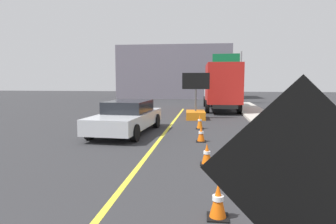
{
  "coord_description": "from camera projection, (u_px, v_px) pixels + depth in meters",
  "views": [
    {
      "loc": [
        1.75,
        0.32,
        2.29
      ],
      "look_at": [
        1.01,
        6.17,
        1.66
      ],
      "focal_mm": 32.13,
      "sensor_mm": 36.0,
      "label": 1
    }
  ],
  "objects": [
    {
      "name": "traffic_cone_near_sign",
      "position": [
        218.0,
        201.0,
        4.96
      ],
      "size": [
        0.36,
        0.36,
        0.61
      ],
      "color": "black",
      "rests_on": "ground"
    },
    {
      "name": "lane_center_stripe",
      "position": [
        118.0,
        193.0,
        6.07
      ],
      "size": [
        0.14,
        36.0,
        0.01
      ],
      "primitive_type": "cube",
      "color": "yellow",
      "rests_on": "ground"
    },
    {
      "name": "highway_guide_sign",
      "position": [
        232.0,
        68.0,
        28.87
      ],
      "size": [
        2.78,
        0.37,
        5.0
      ],
      "color": "gray",
      "rests_on": "ground"
    },
    {
      "name": "box_truck",
      "position": [
        221.0,
        86.0,
        22.58
      ],
      "size": [
        2.64,
        8.0,
        3.41
      ],
      "color": "black",
      "rests_on": "ground"
    },
    {
      "name": "traffic_cone_curbside",
      "position": [
        200.0,
        121.0,
        14.06
      ],
      "size": [
        0.36,
        0.36,
        0.73
      ],
      "color": "black",
      "rests_on": "ground"
    },
    {
      "name": "pickup_car",
      "position": [
        127.0,
        117.0,
        12.97
      ],
      "size": [
        2.32,
        5.24,
        1.38
      ],
      "color": "silver",
      "rests_on": "ground"
    },
    {
      "name": "arrow_board_trailer",
      "position": [
        196.0,
        111.0,
        17.73
      ],
      "size": [
        1.6,
        1.86,
        2.7
      ],
      "color": "orange",
      "rests_on": "ground"
    },
    {
      "name": "traffic_cone_mid_lane",
      "position": [
        207.0,
        154.0,
        8.12
      ],
      "size": [
        0.36,
        0.36,
        0.59
      ],
      "color": "black",
      "rests_on": "ground"
    },
    {
      "name": "far_building_block",
      "position": [
        175.0,
        72.0,
        38.99
      ],
      "size": [
        14.02,
        6.56,
        6.5
      ],
      "primitive_type": "cube",
      "color": "slate",
      "rests_on": "ground"
    },
    {
      "name": "roadwork_sign",
      "position": [
        298.0,
        179.0,
        2.5
      ],
      "size": [
        1.63,
        0.21,
        2.33
      ],
      "color": "#593819",
      "rests_on": "ground"
    },
    {
      "name": "traffic_cone_far_lane",
      "position": [
        201.0,
        134.0,
        11.14
      ],
      "size": [
        0.36,
        0.36,
        0.6
      ],
      "color": "black",
      "rests_on": "ground"
    }
  ]
}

